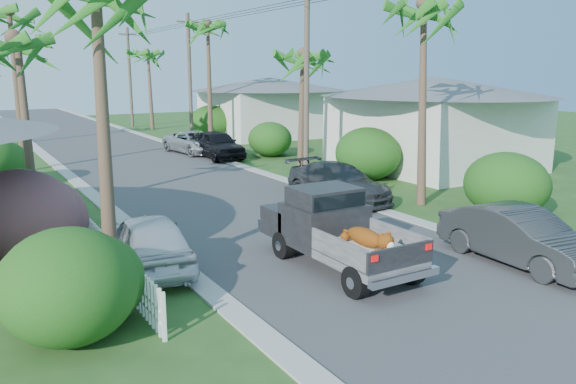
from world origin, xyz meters
TOP-DOWN VIEW (x-y plane):
  - ground at (0.00, 0.00)m, footprint 120.00×120.00m
  - road at (0.00, 25.00)m, footprint 8.00×100.00m
  - curb_left at (-4.30, 25.00)m, footprint 0.60×100.00m
  - curb_right at (4.30, 25.00)m, footprint 0.60×100.00m
  - pickup_truck at (-0.71, 2.02)m, footprint 1.98×5.12m
  - parked_car_rn at (3.60, -0.60)m, footprint 1.77×4.62m
  - parked_car_rm at (3.94, 8.04)m, footprint 2.39×5.17m
  - parked_car_rf at (4.43, 20.91)m, footprint 2.03×4.85m
  - parked_car_rd at (4.02, 23.53)m, footprint 2.93×5.26m
  - parked_car_ln at (-5.00, 4.10)m, footprint 2.21×4.54m
  - palm_l_b at (-6.80, 12.00)m, footprint 4.40×4.40m
  - palm_l_c at (-6.00, 22.00)m, footprint 4.40×4.40m
  - palm_r_a at (6.30, 6.00)m, footprint 4.40×4.40m
  - palm_r_b at (6.60, 15.00)m, footprint 4.40×4.40m
  - palm_r_c at (6.20, 26.00)m, footprint 4.40×4.40m
  - palm_r_d at (6.50, 40.00)m, footprint 4.40×4.40m
  - shrub_l_a at (-7.50, 1.00)m, footprint 2.60×2.86m
  - shrub_l_b at (-7.80, 6.00)m, footprint 3.00×3.30m
  - shrub_l_c at (-7.40, 10.00)m, footprint 2.40×2.64m
  - shrub_r_a at (7.60, 3.00)m, footprint 2.80×3.08m
  - shrub_r_b at (7.80, 11.00)m, footprint 3.00×3.30m
  - shrub_r_c at (7.50, 20.00)m, footprint 2.60×2.86m
  - shrub_r_d at (8.00, 30.00)m, footprint 3.20×3.52m
  - picket_fence at (-6.00, 5.50)m, footprint 0.10×11.00m
  - house_right_near at (13.00, 12.00)m, footprint 8.00×9.00m
  - house_right_far at (13.00, 30.00)m, footprint 9.00×8.00m
  - utility_pole_b at (5.60, 13.00)m, footprint 1.60×0.26m
  - utility_pole_c at (5.60, 28.00)m, footprint 1.60×0.26m
  - utility_pole_d at (5.60, 43.00)m, footprint 1.60×0.26m

SIDE VIEW (x-z plane):
  - ground at x=0.00m, z-range 0.00..0.00m
  - road at x=0.00m, z-range 0.00..0.02m
  - curb_left at x=-4.30m, z-range 0.00..0.06m
  - curb_right at x=4.30m, z-range 0.00..0.06m
  - picket_fence at x=-6.00m, z-range 0.00..1.00m
  - parked_car_rd at x=4.02m, z-range 0.00..1.39m
  - parked_car_rm at x=3.94m, z-range 0.00..1.46m
  - parked_car_ln at x=-5.00m, z-range 0.00..1.49m
  - parked_car_rn at x=3.60m, z-range 0.00..1.50m
  - parked_car_rf at x=4.43m, z-range 0.00..1.64m
  - shrub_l_c at x=-7.40m, z-range 0.00..2.00m
  - pickup_truck at x=-0.71m, z-range -0.02..2.04m
  - shrub_r_c at x=7.50m, z-range 0.00..2.10m
  - shrub_l_a at x=-7.50m, z-range 0.00..2.20m
  - shrub_r_a at x=7.60m, z-range 0.00..2.30m
  - shrub_r_b at x=7.80m, z-range 0.00..2.50m
  - shrub_l_b at x=-7.80m, z-range 0.00..2.60m
  - shrub_r_d at x=8.00m, z-range 0.00..2.60m
  - house_right_far at x=13.00m, z-range -0.18..4.42m
  - house_right_near at x=13.00m, z-range -0.18..4.62m
  - utility_pole_b at x=5.60m, z-range 0.10..9.10m
  - utility_pole_c at x=5.60m, z-range 0.10..9.10m
  - utility_pole_d at x=5.60m, z-range 0.10..9.10m
  - palm_r_b at x=6.60m, z-range 2.35..9.55m
  - palm_l_b at x=-6.80m, z-range 2.44..9.85m
  - palm_r_d at x=6.50m, z-range 2.73..10.74m
  - palm_r_a at x=6.30m, z-range 3.07..11.78m
  - palm_l_c at x=-6.00m, z-range 3.31..12.51m
  - palm_r_c at x=6.20m, z-range 3.41..12.81m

